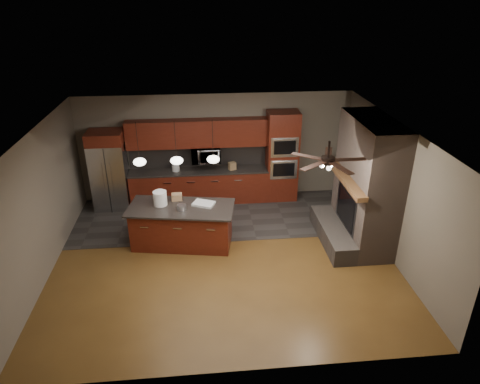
{
  "coord_description": "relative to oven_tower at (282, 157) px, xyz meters",
  "views": [
    {
      "loc": [
        -0.4,
        -7.57,
        5.18
      ],
      "look_at": [
        0.4,
        0.6,
        1.23
      ],
      "focal_mm": 32.0,
      "sensor_mm": 36.0,
      "label": 1
    }
  ],
  "objects": [
    {
      "name": "refrigerator",
      "position": [
        -4.41,
        -0.07,
        -0.18
      ],
      "size": [
        0.87,
        0.75,
        2.03
      ],
      "color": "silver",
      "rests_on": "ground"
    },
    {
      "name": "right_wall",
      "position": [
        1.8,
        -2.69,
        0.21
      ],
      "size": [
        0.02,
        6.0,
        2.8
      ],
      "primitive_type": "cube",
      "color": "#635B4F",
      "rests_on": "ground"
    },
    {
      "name": "slate_tile_patch",
      "position": [
        -1.7,
        -0.89,
        -1.19
      ],
      "size": [
        7.0,
        2.4,
        0.01
      ],
      "primitive_type": "cube",
      "color": "#312F2C",
      "rests_on": "ground"
    },
    {
      "name": "back_wall",
      "position": [
        -1.7,
        0.31,
        0.21
      ],
      "size": [
        7.0,
        0.02,
        2.8
      ],
      "primitive_type": "cube",
      "color": "#635B4F",
      "rests_on": "ground"
    },
    {
      "name": "pendant_right",
      "position": [
        -1.85,
        -1.99,
        0.77
      ],
      "size": [
        0.26,
        0.26,
        0.92
      ],
      "color": "black",
      "rests_on": "ceiling"
    },
    {
      "name": "back_cabinetry",
      "position": [
        -2.18,
        0.05,
        -0.3
      ],
      "size": [
        3.59,
        0.64,
        2.2
      ],
      "color": "#5B1C10",
      "rests_on": "ground"
    },
    {
      "name": "ceiling",
      "position": [
        -1.7,
        -2.69,
        1.61
      ],
      "size": [
        7.0,
        6.0,
        0.02
      ],
      "primitive_type": "cube",
      "color": "white",
      "rests_on": "back_wall"
    },
    {
      "name": "kitchen_island",
      "position": [
        -2.58,
        -2.07,
        -0.73
      ],
      "size": [
        2.4,
        1.4,
        0.92
      ],
      "rotation": [
        0.0,
        0.0,
        -0.17
      ],
      "color": "#5B1C10",
      "rests_on": "ground"
    },
    {
      "name": "ceiling_fan",
      "position": [
        0.1,
        -3.49,
        1.27
      ],
      "size": [
        1.27,
        1.33,
        0.41
      ],
      "color": "black",
      "rests_on": "ceiling"
    },
    {
      "name": "paint_tray",
      "position": [
        -2.09,
        -2.0,
        -0.25
      ],
      "size": [
        0.54,
        0.47,
        0.04
      ],
      "primitive_type": "cube",
      "rotation": [
        0.0,
        0.0,
        -0.42
      ],
      "color": "silver",
      "rests_on": "kitchen_island"
    },
    {
      "name": "pendant_center",
      "position": [
        -2.6,
        -1.99,
        0.77
      ],
      "size": [
        0.26,
        0.26,
        0.92
      ],
      "color": "black",
      "rests_on": "ceiling"
    },
    {
      "name": "paint_can",
      "position": [
        -2.55,
        -2.2,
        -0.21
      ],
      "size": [
        0.19,
        0.19,
        0.12
      ],
      "primitive_type": "cylinder",
      "rotation": [
        0.0,
        0.0,
        0.02
      ],
      "color": "silver",
      "rests_on": "kitchen_island"
    },
    {
      "name": "left_wall",
      "position": [
        -5.2,
        -2.69,
        0.21
      ],
      "size": [
        0.02,
        6.0,
        2.8
      ],
      "primitive_type": "cube",
      "color": "#635B4F",
      "rests_on": "ground"
    },
    {
      "name": "microwave",
      "position": [
        -1.98,
        0.06,
        0.11
      ],
      "size": [
        0.73,
        0.41,
        0.5
      ],
      "primitive_type": "imported",
      "color": "silver",
      "rests_on": "back_cabinetry"
    },
    {
      "name": "white_bucket",
      "position": [
        -3.01,
        -1.91,
        -0.11
      ],
      "size": [
        0.35,
        0.35,
        0.31
      ],
      "primitive_type": "cylinder",
      "rotation": [
        0.0,
        0.0,
        0.23
      ],
      "color": "white",
      "rests_on": "kitchen_island"
    },
    {
      "name": "ground",
      "position": [
        -1.7,
        -2.69,
        -1.19
      ],
      "size": [
        7.0,
        7.0,
        0.0
      ],
      "primitive_type": "plane",
      "color": "brown",
      "rests_on": "ground"
    },
    {
      "name": "counter_bucket",
      "position": [
        -2.76,
        0.01,
        -0.18
      ],
      "size": [
        0.26,
        0.26,
        0.22
      ],
      "primitive_type": "cylinder",
      "rotation": [
        0.0,
        0.0,
        0.43
      ],
      "color": "silver",
      "rests_on": "back_cabinetry"
    },
    {
      "name": "oven_tower",
      "position": [
        0.0,
        0.0,
        0.0
      ],
      "size": [
        0.8,
        0.63,
        2.38
      ],
      "color": "#5B1C10",
      "rests_on": "ground"
    },
    {
      "name": "fireplace_column",
      "position": [
        1.34,
        -2.29,
        0.11
      ],
      "size": [
        1.3,
        2.1,
        2.8
      ],
      "color": "brown",
      "rests_on": "ground"
    },
    {
      "name": "cardboard_box",
      "position": [
        -2.67,
        -1.71,
        -0.2
      ],
      "size": [
        0.23,
        0.17,
        0.14
      ],
      "primitive_type": "cube",
      "rotation": [
        0.0,
        0.0,
        0.03
      ],
      "color": "#9C7650",
      "rests_on": "kitchen_island"
    },
    {
      "name": "counter_box",
      "position": [
        -1.31,
        -0.04,
        -0.19
      ],
      "size": [
        0.21,
        0.19,
        0.2
      ],
      "primitive_type": "cube",
      "rotation": [
        0.0,
        0.0,
        0.35
      ],
      "color": "#93724C",
      "rests_on": "back_cabinetry"
    },
    {
      "name": "pendant_left",
      "position": [
        -3.35,
        -1.99,
        0.77
      ],
      "size": [
        0.26,
        0.26,
        0.92
      ],
      "color": "black",
      "rests_on": "ceiling"
    }
  ]
}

